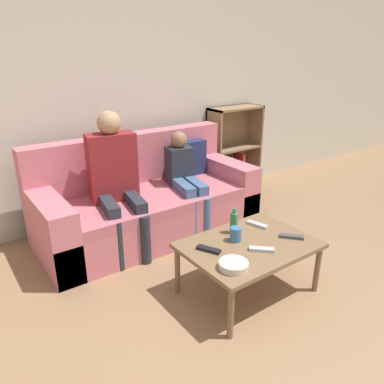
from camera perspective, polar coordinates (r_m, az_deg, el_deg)
ground_plane at (r=2.38m, az=19.47°, el=-25.39°), size 22.00×22.00×0.00m
wall_back at (r=3.83m, az=-13.30°, el=14.90°), size 12.00×0.06×2.60m
couch at (r=3.59m, az=-6.77°, el=-1.67°), size 2.05×0.88×0.91m
bookshelf at (r=4.67m, az=5.81°, el=5.23°), size 0.68×0.28×1.03m
coffee_table at (r=2.70m, az=8.63°, el=-8.46°), size 0.91×0.66×0.39m
person_adult at (r=3.25m, az=-11.69°, el=2.88°), size 0.46×0.66×1.20m
person_child at (r=3.56m, az=-1.08°, el=2.29°), size 0.33×0.64×0.94m
cup_near at (r=2.68m, az=6.68°, el=-6.41°), size 0.08×0.08×0.10m
tv_remote_0 at (r=2.94m, az=9.91°, el=-4.91°), size 0.09×0.18×0.02m
tv_remote_1 at (r=2.56m, az=2.54°, el=-8.73°), size 0.12×0.17×0.02m
tv_remote_2 at (r=2.60m, az=10.55°, el=-8.59°), size 0.16×0.15×0.02m
tv_remote_3 at (r=2.82m, az=14.93°, el=-6.57°), size 0.15×0.16×0.02m
snack_bowl at (r=2.38m, az=6.34°, el=-11.03°), size 0.19×0.19×0.05m
bottle at (r=2.78m, az=6.39°, el=-4.63°), size 0.06×0.06×0.20m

